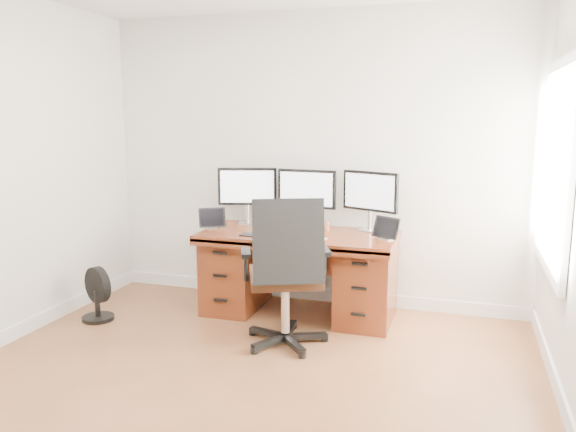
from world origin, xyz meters
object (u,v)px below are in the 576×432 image
(desk, at_px, (299,270))
(office_chair, at_px, (286,298))
(monitor_center, at_px, (307,191))
(keyboard, at_px, (298,236))
(floor_fan, at_px, (97,295))

(desk, relative_size, office_chair, 1.44)
(desk, bearing_deg, monitor_center, 90.03)
(keyboard, bearing_deg, floor_fan, 177.01)
(office_chair, height_order, monitor_center, monitor_center)
(office_chair, relative_size, floor_fan, 2.50)
(office_chair, bearing_deg, monitor_center, 73.44)
(floor_fan, relative_size, keyboard, 1.68)
(office_chair, bearing_deg, keyboard, 73.69)
(office_chair, distance_m, keyboard, 0.65)
(office_chair, xyz_separation_m, keyboard, (-0.06, 0.53, 0.37))
(floor_fan, bearing_deg, office_chair, 22.25)
(monitor_center, relative_size, keyboard, 1.96)
(floor_fan, relative_size, monitor_center, 0.86)
(desk, height_order, monitor_center, monitor_center)
(desk, bearing_deg, keyboard, -76.76)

